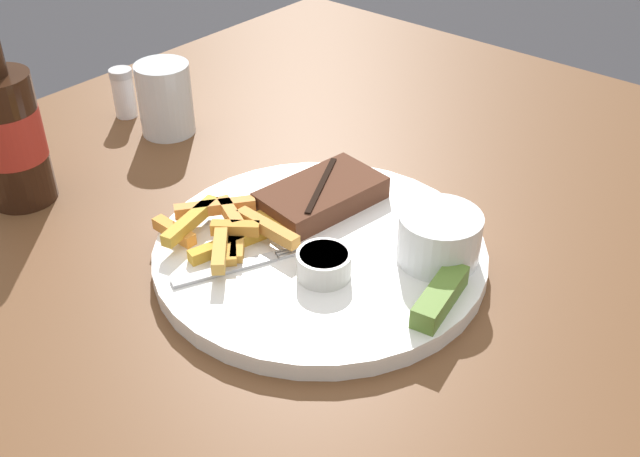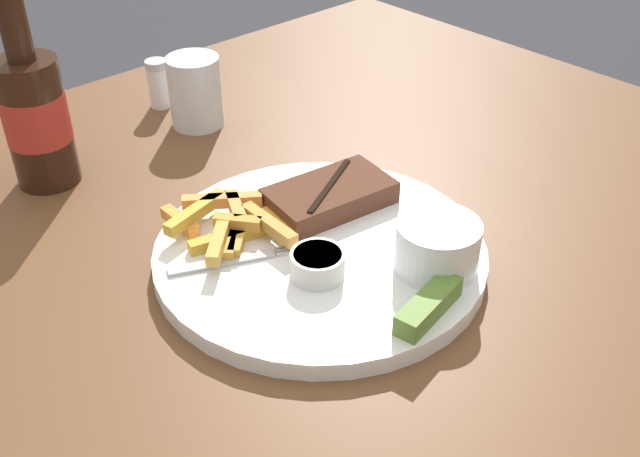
% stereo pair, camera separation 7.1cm
% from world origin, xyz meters
% --- Properties ---
extents(dining_table, '(1.22, 1.07, 0.74)m').
position_xyz_m(dining_table, '(0.00, 0.00, 0.66)').
color(dining_table, brown).
rests_on(dining_table, ground_plane).
extents(dinner_plate, '(0.32, 0.32, 0.02)m').
position_xyz_m(dinner_plate, '(0.00, 0.00, 0.75)').
color(dinner_plate, white).
rests_on(dinner_plate, dining_table).
extents(steak_portion, '(0.14, 0.09, 0.03)m').
position_xyz_m(steak_portion, '(0.06, 0.04, 0.77)').
color(steak_portion, '#512D1E').
rests_on(steak_portion, dinner_plate).
extents(fries_pile, '(0.11, 0.14, 0.02)m').
position_xyz_m(fries_pile, '(-0.05, 0.07, 0.77)').
color(fries_pile, gold).
rests_on(fries_pile, dinner_plate).
extents(coleslaw_cup, '(0.08, 0.08, 0.05)m').
position_xyz_m(coleslaw_cup, '(0.06, -0.10, 0.78)').
color(coleslaw_cup, white).
rests_on(coleslaw_cup, dinner_plate).
extents(dipping_sauce_cup, '(0.05, 0.05, 0.02)m').
position_xyz_m(dipping_sauce_cup, '(-0.03, -0.03, 0.77)').
color(dipping_sauce_cup, silver).
rests_on(dipping_sauce_cup, dinner_plate).
extents(pickle_spear, '(0.08, 0.04, 0.02)m').
position_xyz_m(pickle_spear, '(-0.00, -0.14, 0.77)').
color(pickle_spear, '#567A2D').
rests_on(pickle_spear, dinner_plate).
extents(fork_utensil, '(0.13, 0.07, 0.00)m').
position_xyz_m(fork_utensil, '(-0.08, 0.04, 0.76)').
color(fork_utensil, '#B7B7BC').
rests_on(fork_utensil, dinner_plate).
extents(beer_bottle, '(0.07, 0.07, 0.23)m').
position_xyz_m(beer_bottle, '(-0.12, 0.32, 0.82)').
color(beer_bottle, black).
rests_on(beer_bottle, dining_table).
extents(drinking_glass, '(0.07, 0.07, 0.09)m').
position_xyz_m(drinking_glass, '(0.08, 0.32, 0.78)').
color(drinking_glass, silver).
rests_on(drinking_glass, dining_table).
extents(salt_shaker, '(0.03, 0.03, 0.07)m').
position_xyz_m(salt_shaker, '(0.08, 0.40, 0.77)').
color(salt_shaker, white).
rests_on(salt_shaker, dining_table).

